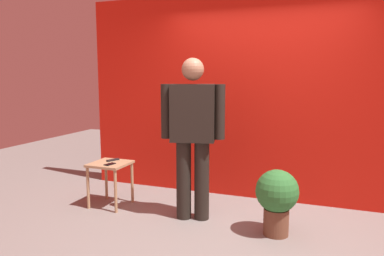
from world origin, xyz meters
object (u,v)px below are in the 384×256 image
at_px(side_table, 110,170).
at_px(cell_phone, 110,164).
at_px(potted_plant, 277,197).
at_px(tv_remote, 113,160).
at_px(standing_person, 193,131).

height_order(side_table, cell_phone, cell_phone).
height_order(side_table, potted_plant, potted_plant).
height_order(side_table, tv_remote, tv_remote).
distance_m(tv_remote, potted_plant, 2.13).
bearing_deg(cell_phone, tv_remote, 124.28).
bearing_deg(standing_person, tv_remote, 173.40).
xyz_separation_m(standing_person, cell_phone, (-1.06, -0.06, -0.46)).
relative_size(cell_phone, potted_plant, 0.21).
height_order(cell_phone, potted_plant, potted_plant).
xyz_separation_m(standing_person, tv_remote, (-1.14, 0.13, -0.46)).
bearing_deg(cell_phone, standing_person, 15.04).
distance_m(standing_person, potted_plant, 1.15).
relative_size(cell_phone, tv_remote, 0.85).
distance_m(side_table, cell_phone, 0.15).
height_order(tv_remote, potted_plant, potted_plant).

